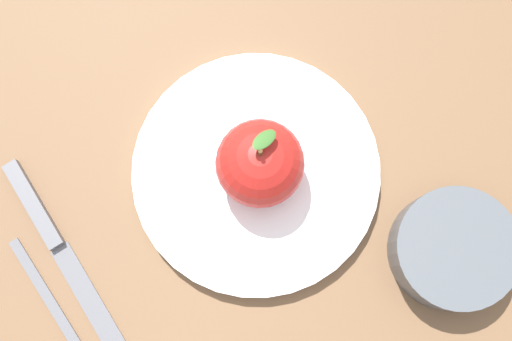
{
  "coord_description": "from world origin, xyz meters",
  "views": [
    {
      "loc": [
        -0.08,
        -0.06,
        0.57
      ],
      "look_at": [
        0.02,
        -0.03,
        0.02
      ],
      "focal_mm": 44.37,
      "sensor_mm": 36.0,
      "label": 1
    }
  ],
  "objects": [
    {
      "name": "side_bowl",
      "position": [
        0.01,
        -0.21,
        0.03
      ],
      "size": [
        0.11,
        0.11,
        0.04
      ],
      "color": "#4C5156",
      "rests_on": "ground_plane"
    },
    {
      "name": "ground_plane",
      "position": [
        0.0,
        0.0,
        0.0
      ],
      "size": [
        2.4,
        2.4,
        0.0
      ],
      "primitive_type": "plane",
      "color": "brown"
    },
    {
      "name": "knife",
      "position": [
        -0.1,
        0.12,
        0.0
      ],
      "size": [
        0.16,
        0.18,
        0.01
      ],
      "color": "#59595E",
      "rests_on": "ground_plane"
    },
    {
      "name": "apple",
      "position": [
        0.02,
        -0.03,
        0.06
      ],
      "size": [
        0.08,
        0.08,
        0.09
      ],
      "color": "#B21E19",
      "rests_on": "dinner_plate"
    },
    {
      "name": "dinner_plate",
      "position": [
        0.02,
        -0.03,
        0.01
      ],
      "size": [
        0.22,
        0.22,
        0.02
      ],
      "color": "white",
      "rests_on": "ground_plane"
    }
  ]
}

